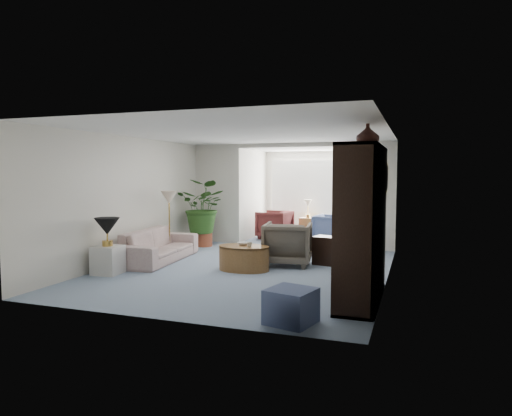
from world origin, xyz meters
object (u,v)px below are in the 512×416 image
at_px(table_lamp, 107,226).
at_px(cabinet_urn, 368,136).
at_px(coffee_bowl, 243,244).
at_px(coffee_cup, 250,245).
at_px(end_table, 108,260).
at_px(plant_pot, 204,240).
at_px(floor_lamp, 169,197).
at_px(wingback_chair, 288,244).
at_px(sunroom_chair_blue, 330,228).
at_px(sofa, 159,245).
at_px(entertainment_cabinet, 362,224).
at_px(coffee_table, 244,258).
at_px(framed_picture, 386,178).
at_px(side_table_dark, 326,250).
at_px(ottoman, 291,306).
at_px(sunroom_chair_maroon, 275,225).
at_px(sunroom_table, 308,227).

distance_m(table_lamp, cabinet_urn, 4.65).
xyz_separation_m(coffee_bowl, coffee_cup, (0.20, -0.20, 0.02)).
distance_m(end_table, plant_pot, 3.36).
xyz_separation_m(table_lamp, floor_lamp, (0.04, 2.07, 0.40)).
distance_m(wingback_chair, sunroom_chair_blue, 3.36).
relative_size(coffee_cup, plant_pot, 0.24).
height_order(sofa, floor_lamp, floor_lamp).
bearing_deg(entertainment_cabinet, coffee_table, 150.59).
distance_m(coffee_table, wingback_chair, 0.99).
bearing_deg(framed_picture, entertainment_cabinet, -101.05).
bearing_deg(table_lamp, coffee_table, 26.82).
bearing_deg(sofa, side_table_dark, -81.37).
relative_size(table_lamp, coffee_cup, 4.59).
relative_size(coffee_table, ottoman, 1.85).
relative_size(table_lamp, coffee_table, 0.46).
distance_m(coffee_bowl, plant_pot, 2.86).
relative_size(coffee_cup, ottoman, 0.19).
height_order(coffee_bowl, wingback_chair, wingback_chair).
bearing_deg(sunroom_chair_blue, floor_lamp, 142.72).
relative_size(side_table_dark, sunroom_chair_blue, 0.72).
xyz_separation_m(table_lamp, side_table_dark, (3.47, 2.13, -0.57)).
bearing_deg(plant_pot, coffee_cup, -49.09).
xyz_separation_m(coffee_table, sunroom_chair_blue, (0.83, 4.09, 0.12)).
relative_size(framed_picture, floor_lamp, 1.39).
height_order(entertainment_cabinet, sunroom_chair_maroon, entertainment_cabinet).
xyz_separation_m(end_table, table_lamp, (0.00, 0.00, 0.60)).
height_order(table_lamp, coffee_cup, table_lamp).
height_order(coffee_table, plant_pot, coffee_table).
relative_size(table_lamp, side_table_dark, 0.80).
bearing_deg(cabinet_urn, sunroom_table, 111.15).
bearing_deg(end_table, ottoman, -21.91).
xyz_separation_m(table_lamp, plant_pot, (0.25, 3.35, -0.69)).
height_order(sofa, sunroom_chair_maroon, sunroom_chair_maroon).
distance_m(entertainment_cabinet, ottoman, 1.71).
bearing_deg(sunroom_chair_blue, plant_pot, 129.90).
bearing_deg(entertainment_cabinet, framed_picture, 78.95).
relative_size(coffee_bowl, plant_pot, 0.52).
bearing_deg(sunroom_table, framed_picture, -64.04).
distance_m(sofa, side_table_dark, 3.36).
relative_size(framed_picture, coffee_bowl, 2.39).
relative_size(wingback_chair, sunroom_chair_maroon, 1.08).
distance_m(table_lamp, floor_lamp, 2.11).
bearing_deg(coffee_bowl, wingback_chair, 43.45).
distance_m(framed_picture, coffee_cup, 2.63).
height_order(end_table, sunroom_chair_maroon, sunroom_chair_maroon).
relative_size(table_lamp, sunroom_table, 0.84).
relative_size(sofa, end_table, 4.38).
xyz_separation_m(side_table_dark, sunroom_chair_blue, (-0.49, 3.05, 0.07)).
distance_m(coffee_bowl, entertainment_cabinet, 2.74).
bearing_deg(sunroom_table, sofa, -113.91).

